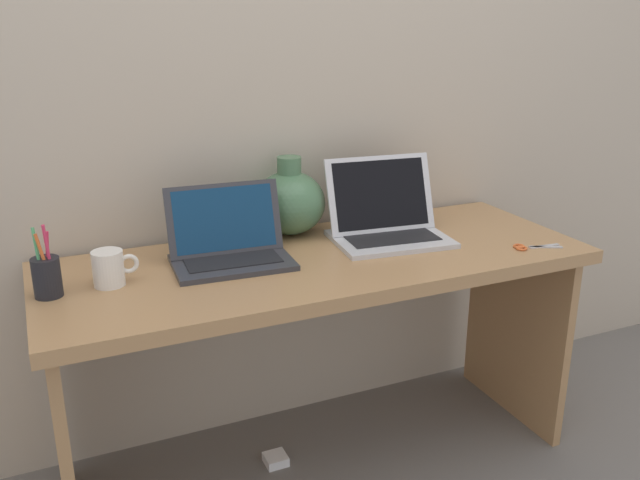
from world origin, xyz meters
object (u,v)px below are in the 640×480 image
at_px(pen_cup, 47,276).
at_px(power_brick, 276,459).
at_px(laptop_left, 229,242).
at_px(green_vase, 290,202).
at_px(laptop_right, 386,218).
at_px(scissors, 529,247).
at_px(coffee_mug, 109,268).

height_order(pen_cup, power_brick, pen_cup).
xyz_separation_m(laptop_left, green_vase, (0.25, 0.16, 0.05)).
bearing_deg(green_vase, power_brick, -125.30).
bearing_deg(power_brick, green_vase, 54.70).
distance_m(laptop_right, scissors, 0.44).
bearing_deg(pen_cup, green_vase, 17.08).
relative_size(coffee_mug, power_brick, 1.70).
relative_size(green_vase, power_brick, 3.54).
bearing_deg(power_brick, coffee_mug, -177.48).
distance_m(pen_cup, scissors, 1.35).
distance_m(green_vase, pen_cup, 0.77).
relative_size(coffee_mug, scissors, 0.81).
relative_size(pen_cup, power_brick, 2.71).
relative_size(pen_cup, scissors, 1.29).
bearing_deg(laptop_left, coffee_mug, -171.76).
bearing_deg(coffee_mug, scissors, -10.09).
distance_m(coffee_mug, power_brick, 0.86).
distance_m(laptop_right, coffee_mug, 0.84).
height_order(coffee_mug, scissors, coffee_mug).
bearing_deg(coffee_mug, power_brick, 2.52).
bearing_deg(laptop_left, pen_cup, -172.77).
distance_m(laptop_left, laptop_right, 0.51).
relative_size(green_vase, pen_cup, 1.31).
distance_m(laptop_left, green_vase, 0.30).
bearing_deg(pen_cup, laptop_left, 7.23).
relative_size(green_vase, coffee_mug, 2.09).
relative_size(laptop_left, coffee_mug, 2.86).
bearing_deg(scissors, laptop_right, 142.81).
relative_size(laptop_right, green_vase, 1.50).
height_order(laptop_left, laptop_right, laptop_right).
xyz_separation_m(laptop_right, pen_cup, (-0.99, -0.06, -0.01)).
xyz_separation_m(green_vase, power_brick, (-0.14, -0.19, -0.79)).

